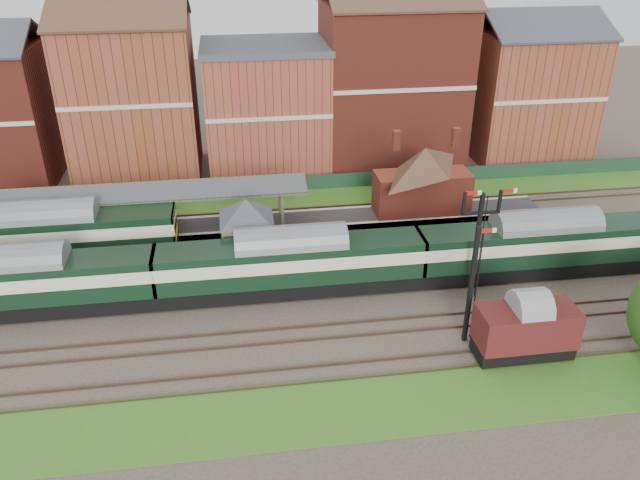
{
  "coord_description": "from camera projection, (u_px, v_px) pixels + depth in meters",
  "views": [
    {
      "loc": [
        -3.58,
        -37.1,
        24.02
      ],
      "look_at": [
        2.13,
        2.0,
        3.0
      ],
      "focal_mm": 35.0,
      "sensor_mm": 36.0,
      "label": 1
    }
  ],
  "objects": [
    {
      "name": "ground",
      "position": [
        294.0,
        292.0,
        44.15
      ],
      "size": [
        160.0,
        160.0,
        0.0
      ],
      "primitive_type": "plane",
      "color": "#473D33",
      "rests_on": "ground"
    },
    {
      "name": "grass_back",
      "position": [
        276.0,
        200.0,
        58.11
      ],
      "size": [
        90.0,
        4.5,
        0.06
      ],
      "primitive_type": "cube",
      "color": "#2D6619",
      "rests_on": "ground"
    },
    {
      "name": "grass_front",
      "position": [
        318.0,
        411.0,
        33.65
      ],
      "size": [
        90.0,
        5.0,
        0.06
      ],
      "primitive_type": "cube",
      "color": "#2D6619",
      "rests_on": "ground"
    },
    {
      "name": "fence",
      "position": [
        274.0,
        185.0,
        59.52
      ],
      "size": [
        90.0,
        0.12,
        1.5
      ],
      "primitive_type": "cube",
      "color": "#193823",
      "rests_on": "ground"
    },
    {
      "name": "platform",
      "position": [
        222.0,
        229.0,
        51.79
      ],
      "size": [
        55.0,
        3.4,
        1.0
      ],
      "primitive_type": "cube",
      "color": "#2D2D2D",
      "rests_on": "ground"
    },
    {
      "name": "signal_box",
      "position": [
        247.0,
        234.0,
        45.11
      ],
      "size": [
        5.4,
        5.4,
        6.0
      ],
      "color": "#637956",
      "rests_on": "ground"
    },
    {
      "name": "brick_hut",
      "position": [
        355.0,
        251.0,
        47.07
      ],
      "size": [
        3.2,
        2.64,
        2.94
      ],
      "color": "brown",
      "rests_on": "ground"
    },
    {
      "name": "station_building",
      "position": [
        423.0,
        179.0,
        52.34
      ],
      "size": [
        8.1,
        8.1,
        5.9
      ],
      "color": "maroon",
      "rests_on": "platform"
    },
    {
      "name": "canopy",
      "position": [
        141.0,
        188.0,
        49.11
      ],
      "size": [
        26.0,
        3.89,
        4.08
      ],
      "color": "#4C5233",
      "rests_on": "platform"
    },
    {
      "name": "semaphore_bracket",
      "position": [
        477.0,
        240.0,
        41.33
      ],
      "size": [
        3.6,
        0.25,
        8.18
      ],
      "color": "black",
      "rests_on": "ground"
    },
    {
      "name": "semaphore_siding",
      "position": [
        472.0,
        284.0,
        37.36
      ],
      "size": [
        1.23,
        0.25,
        8.0
      ],
      "color": "black",
      "rests_on": "ground"
    },
    {
      "name": "town_backdrop",
      "position": [
        264.0,
        100.0,
        62.68
      ],
      "size": [
        69.0,
        10.0,
        16.0
      ],
      "color": "maroon",
      "rests_on": "ground"
    },
    {
      "name": "dmu_train",
      "position": [
        291.0,
        262.0,
        42.97
      ],
      "size": [
        55.08,
        2.89,
        4.23
      ],
      "color": "black",
      "rests_on": "ground"
    },
    {
      "name": "platform_railcar",
      "position": [
        47.0,
        236.0,
        46.37
      ],
      "size": [
        18.91,
        2.98,
        4.36
      ],
      "color": "black",
      "rests_on": "ground"
    },
    {
      "name": "goods_van_a",
      "position": [
        526.0,
        328.0,
        36.98
      ],
      "size": [
        5.84,
        2.53,
        3.54
      ],
      "color": "black",
      "rests_on": "ground"
    }
  ]
}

